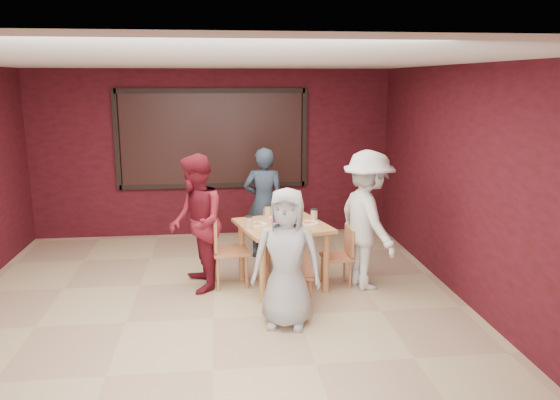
{
  "coord_description": "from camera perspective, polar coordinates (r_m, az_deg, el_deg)",
  "views": [
    {
      "loc": [
        0.1,
        -5.73,
        2.61
      ],
      "look_at": [
        0.85,
        0.92,
        1.14
      ],
      "focal_mm": 35.0,
      "sensor_mm": 36.0,
      "label": 1
    }
  ],
  "objects": [
    {
      "name": "chair_right",
      "position": [
        7.1,
        6.41,
        -5.5
      ],
      "size": [
        0.38,
        0.38,
        0.77
      ],
      "color": "#BE7349",
      "rests_on": "floor"
    },
    {
      "name": "diner_left",
      "position": [
        6.89,
        -8.76,
        -2.41
      ],
      "size": [
        0.78,
        0.93,
        1.73
      ],
      "primitive_type": "imported",
      "rotation": [
        0.0,
        0.0,
        -1.42
      ],
      "color": "maroon",
      "rests_on": "floor"
    },
    {
      "name": "chair_left",
      "position": [
        7.04,
        -5.92,
        -4.83
      ],
      "size": [
        0.51,
        0.51,
        0.94
      ],
      "color": "#BE7349",
      "rests_on": "floor"
    },
    {
      "name": "chair_back",
      "position": [
        7.72,
        -0.19,
        -3.69
      ],
      "size": [
        0.41,
        0.41,
        0.83
      ],
      "color": "#BE7349",
      "rests_on": "floor"
    },
    {
      "name": "window_blinds",
      "position": [
        9.23,
        -7.09,
        6.34
      ],
      "size": [
        3.0,
        0.02,
        1.5
      ],
      "primitive_type": "cube",
      "color": "black"
    },
    {
      "name": "floor",
      "position": [
        6.29,
        -6.94,
        -12.19
      ],
      "size": [
        7.0,
        7.0,
        0.0
      ],
      "primitive_type": "plane",
      "color": "#C7B98A",
      "rests_on": "ground"
    },
    {
      "name": "diner_back",
      "position": [
        8.11,
        -1.69,
        -0.29
      ],
      "size": [
        0.65,
        0.47,
        1.65
      ],
      "primitive_type": "imported",
      "rotation": [
        0.0,
        0.0,
        3.02
      ],
      "color": "#283648",
      "rests_on": "floor"
    },
    {
      "name": "dining_table",
      "position": [
        6.95,
        0.25,
        -3.37
      ],
      "size": [
        1.28,
        1.28,
        0.98
      ],
      "color": "tan",
      "rests_on": "floor"
    },
    {
      "name": "chair_front",
      "position": [
        6.26,
        1.51,
        -7.33
      ],
      "size": [
        0.47,
        0.47,
        0.88
      ],
      "color": "#BE7349",
      "rests_on": "floor"
    },
    {
      "name": "diner_right",
      "position": [
        6.97,
        9.13,
        -2.1
      ],
      "size": [
        0.91,
        1.26,
        1.77
      ],
      "primitive_type": "imported",
      "rotation": [
        0.0,
        0.0,
        1.81
      ],
      "color": "silver",
      "rests_on": "floor"
    },
    {
      "name": "diner_front",
      "position": [
        5.83,
        0.71,
        -6.09
      ],
      "size": [
        0.84,
        0.66,
        1.52
      ],
      "primitive_type": "imported",
      "rotation": [
        0.0,
        0.0,
        -0.26
      ],
      "color": "#ABABAB",
      "rests_on": "floor"
    }
  ]
}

